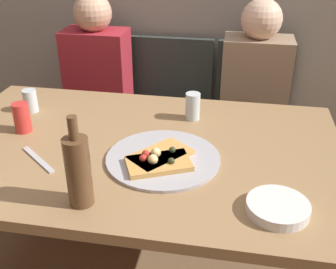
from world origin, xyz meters
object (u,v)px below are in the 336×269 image
(tumbler_near, at_px, (30,101))
(plate_stack, at_px, (278,208))
(chair_middle, at_px, (174,107))
(pizza_tray, at_px, (163,158))
(pizza_slice_extra, at_px, (158,163))
(guest_in_sweater, at_px, (94,91))
(guest_in_beanie, at_px, (253,103))
(dining_table, at_px, (136,162))
(wine_bottle, at_px, (78,170))
(wine_glass, at_px, (193,106))
(soda_can, at_px, (22,118))
(chair_right, at_px, (251,112))
(pizza_slice_last, at_px, (160,155))
(chair_left, at_px, (104,101))
(table_knife, at_px, (38,159))

(tumbler_near, distance_m, plate_stack, 1.18)
(chair_middle, bearing_deg, pizza_tray, 97.12)
(pizza_slice_extra, height_order, guest_in_sweater, guest_in_sweater)
(tumbler_near, xyz_separation_m, guest_in_beanie, (1.00, 0.52, -0.16))
(pizza_tray, bearing_deg, dining_table, 147.24)
(wine_bottle, xyz_separation_m, plate_stack, (0.59, 0.06, -0.10))
(tumbler_near, height_order, wine_glass, wine_glass)
(soda_can, xyz_separation_m, guest_in_beanie, (0.94, 0.71, -0.17))
(wine_glass, distance_m, chair_right, 0.74)
(wine_glass, height_order, guest_in_beanie, guest_in_beanie)
(pizza_slice_last, xyz_separation_m, plate_stack, (0.40, -0.22, -0.01))
(dining_table, relative_size, soda_can, 12.93)
(soda_can, bearing_deg, wine_glass, 19.52)
(dining_table, relative_size, tumbler_near, 15.52)
(pizza_slice_last, bearing_deg, chair_left, 119.33)
(table_knife, height_order, chair_middle, chair_middle)
(tumbler_near, height_order, plate_stack, tumbler_near)
(pizza_slice_last, height_order, guest_in_sweater, guest_in_sweater)
(pizza_tray, height_order, wine_glass, wine_glass)
(soda_can, bearing_deg, wine_bottle, -45.04)
(pizza_slice_last, distance_m, plate_stack, 0.46)
(pizza_slice_last, bearing_deg, pizza_slice_extra, -85.44)
(table_knife, distance_m, guest_in_beanie, 1.20)
(dining_table, distance_m, pizza_tray, 0.17)
(table_knife, xyz_separation_m, chair_right, (0.78, 1.06, -0.24))
(tumbler_near, bearing_deg, guest_in_sweater, 79.38)
(tumbler_near, bearing_deg, guest_in_beanie, 27.59)
(pizza_tray, xyz_separation_m, pizza_slice_last, (-0.01, -0.01, 0.02))
(wine_bottle, relative_size, guest_in_sweater, 0.25)
(dining_table, distance_m, tumbler_near, 0.59)
(dining_table, distance_m, pizza_slice_extra, 0.21)
(dining_table, relative_size, guest_in_sweater, 1.35)
(guest_in_beanie, bearing_deg, wine_glass, 59.67)
(wine_glass, bearing_deg, soda_can, -160.48)
(pizza_slice_extra, xyz_separation_m, chair_left, (-0.56, 1.04, -0.26))
(pizza_slice_last, height_order, chair_left, chair_left)
(dining_table, height_order, soda_can, soda_can)
(dining_table, bearing_deg, wine_bottle, -101.08)
(tumbler_near, distance_m, chair_right, 1.24)
(pizza_slice_last, relative_size, plate_stack, 1.35)
(pizza_slice_last, bearing_deg, dining_table, 141.92)
(dining_table, relative_size, wine_glass, 13.41)
(pizza_slice_extra, xyz_separation_m, wine_bottle, (-0.19, -0.23, 0.09))
(chair_right, xyz_separation_m, guest_in_sweater, (-0.90, -0.15, 0.13))
(dining_table, height_order, guest_in_sweater, guest_in_sweater)
(pizza_slice_extra, bearing_deg, table_knife, -177.26)
(wine_bottle, distance_m, guest_in_beanie, 1.25)
(table_knife, bearing_deg, chair_left, 135.17)
(pizza_tray, height_order, pizza_slice_last, pizza_slice_last)
(wine_glass, relative_size, chair_left, 0.13)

